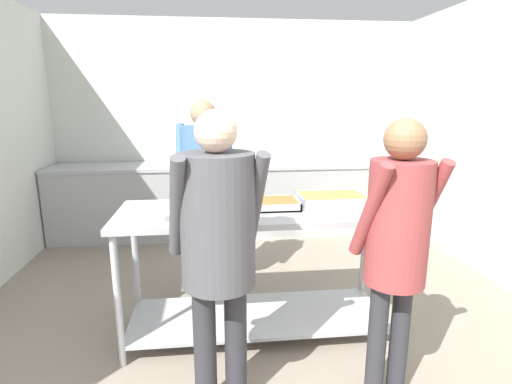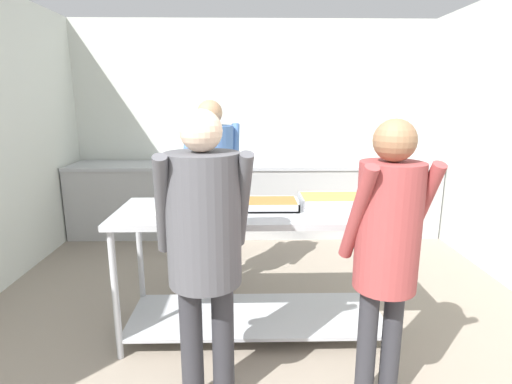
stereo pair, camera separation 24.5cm
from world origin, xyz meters
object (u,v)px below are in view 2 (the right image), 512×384
(guest_serving_left, at_px, (387,238))
(serving_tray_roast, at_px, (270,204))
(water_bottle, at_px, (218,154))
(serving_tray_vegetables, at_px, (334,200))
(plate_stack, at_px, (151,213))
(sauce_pan, at_px, (210,199))
(cook_behind_counter, at_px, (211,177))
(guest_serving_right, at_px, (204,234))

(guest_serving_left, bearing_deg, serving_tray_roast, 125.15)
(guest_serving_left, bearing_deg, water_bottle, 109.76)
(serving_tray_vegetables, bearing_deg, serving_tray_roast, -166.94)
(guest_serving_left, relative_size, water_bottle, 5.80)
(plate_stack, xyz_separation_m, serving_tray_vegetables, (1.26, 0.30, 0.01))
(serving_tray_roast, bearing_deg, sauce_pan, 166.31)
(cook_behind_counter, bearing_deg, sauce_pan, -86.19)
(serving_tray_roast, xyz_separation_m, guest_serving_right, (-0.38, -0.75, 0.04))
(serving_tray_vegetables, relative_size, guest_serving_right, 0.30)
(guest_serving_right, bearing_deg, guest_serving_left, -2.45)
(guest_serving_left, bearing_deg, sauce_pan, 137.70)
(plate_stack, height_order, guest_serving_left, guest_serving_left)
(guest_serving_right, distance_m, cook_behind_counter, 1.44)
(sauce_pan, relative_size, serving_tray_roast, 1.00)
(serving_tray_vegetables, relative_size, cook_behind_counter, 0.29)
(plate_stack, bearing_deg, serving_tray_vegetables, 13.24)
(plate_stack, relative_size, serving_tray_vegetables, 0.51)
(guest_serving_right, xyz_separation_m, cook_behind_counter, (-0.09, 1.44, 0.02))
(sauce_pan, bearing_deg, cook_behind_counter, 93.81)
(sauce_pan, relative_size, guest_serving_right, 0.24)
(plate_stack, height_order, water_bottle, water_bottle)
(cook_behind_counter, relative_size, water_bottle, 6.11)
(serving_tray_vegetables, xyz_separation_m, guest_serving_right, (-0.85, -0.86, 0.04))
(cook_behind_counter, distance_m, water_bottle, 1.49)
(sauce_pan, height_order, guest_serving_left, guest_serving_left)
(sauce_pan, bearing_deg, plate_stack, -141.08)
(serving_tray_roast, bearing_deg, cook_behind_counter, 124.07)
(guest_serving_left, distance_m, guest_serving_right, 0.93)
(serving_tray_vegetables, bearing_deg, sauce_pan, -179.56)
(serving_tray_roast, bearing_deg, serving_tray_vegetables, 13.06)
(plate_stack, bearing_deg, water_bottle, 83.37)
(serving_tray_roast, bearing_deg, guest_serving_right, -116.73)
(cook_behind_counter, bearing_deg, serving_tray_roast, -55.93)
(cook_behind_counter, bearing_deg, water_bottle, 91.75)
(guest_serving_right, xyz_separation_m, water_bottle, (-0.13, 2.93, 0.02))
(cook_behind_counter, bearing_deg, plate_stack, -110.15)
(serving_tray_vegetables, distance_m, guest_serving_left, 0.90)
(guest_serving_left, height_order, guest_serving_right, guest_serving_right)
(sauce_pan, bearing_deg, guest_serving_right, -86.76)
(plate_stack, distance_m, cook_behind_counter, 0.93)
(serving_tray_vegetables, height_order, water_bottle, water_bottle)
(plate_stack, height_order, sauce_pan, sauce_pan)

